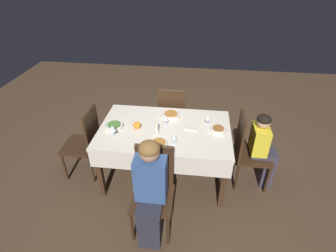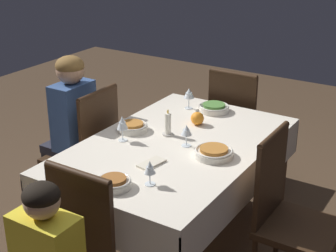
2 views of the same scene
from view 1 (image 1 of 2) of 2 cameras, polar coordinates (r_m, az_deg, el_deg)
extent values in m
plane|color=#4C3826|center=(3.62, -0.62, -10.51)|extent=(8.00, 8.00, 0.00)
cube|color=silver|center=(3.15, -0.70, -0.80)|extent=(1.57, 1.01, 0.04)
cube|color=silver|center=(3.63, 0.34, 2.02)|extent=(1.57, 0.01, 0.21)
cube|color=silver|center=(2.84, -2.02, -8.50)|extent=(1.57, 0.01, 0.21)
cube|color=silver|center=(3.23, 13.20, -3.51)|extent=(0.01, 1.01, 0.21)
cube|color=silver|center=(3.40, -13.87, -1.58)|extent=(0.01, 1.01, 0.21)
cube|color=#3D2616|center=(3.72, 11.22, -2.62)|extent=(0.06, 0.06, 0.72)
cube|color=#3D2616|center=(3.85, -10.40, -1.10)|extent=(0.06, 0.06, 0.72)
cube|color=#3D2616|center=(3.06, 11.92, -12.16)|extent=(0.06, 0.06, 0.72)
cube|color=#3D2616|center=(3.22, -14.60, -9.82)|extent=(0.06, 0.06, 0.72)
cube|color=#382314|center=(2.75, -3.43, -15.59)|extent=(0.42, 0.42, 0.04)
cube|color=#382314|center=(2.69, -2.91, -8.70)|extent=(0.39, 0.03, 0.50)
cylinder|color=#382314|center=(2.53, -3.07, -4.49)|extent=(0.38, 0.04, 0.04)
cylinder|color=#382314|center=(2.85, -7.83, -20.92)|extent=(0.03, 0.03, 0.42)
cylinder|color=#382314|center=(2.81, 0.03, -21.84)|extent=(0.03, 0.03, 0.42)
cylinder|color=#382314|center=(3.07, -6.18, -15.43)|extent=(0.03, 0.03, 0.42)
cylinder|color=#382314|center=(3.03, 0.90, -16.15)|extent=(0.03, 0.03, 0.42)
cube|color=#382314|center=(3.41, 18.01, -6.02)|extent=(0.42, 0.42, 0.04)
cube|color=#382314|center=(3.21, 15.45, -2.12)|extent=(0.03, 0.39, 0.50)
cylinder|color=#382314|center=(3.08, 16.14, 1.68)|extent=(0.04, 0.38, 0.04)
cylinder|color=#382314|center=(3.47, 20.81, -10.99)|extent=(0.03, 0.03, 0.42)
cylinder|color=#382314|center=(3.73, 19.78, -7.07)|extent=(0.03, 0.03, 0.42)
cylinder|color=#382314|center=(3.39, 14.70, -10.83)|extent=(0.03, 0.03, 0.42)
cylinder|color=#382314|center=(3.66, 14.16, -6.83)|extent=(0.03, 0.03, 0.42)
cube|color=#382314|center=(3.58, -18.48, -4.07)|extent=(0.42, 0.42, 0.04)
cube|color=#382314|center=(3.35, -16.26, -0.69)|extent=(0.03, 0.39, 0.50)
cylinder|color=#382314|center=(3.22, -16.95, 3.01)|extent=(0.04, 0.38, 0.04)
cylinder|color=#382314|center=(3.91, -19.33, -4.85)|extent=(0.03, 0.03, 0.42)
cylinder|color=#382314|center=(3.67, -21.58, -8.34)|extent=(0.03, 0.03, 0.42)
cylinder|color=#382314|center=(3.78, -14.26, -5.40)|extent=(0.03, 0.03, 0.42)
cylinder|color=#382314|center=(3.52, -16.21, -9.10)|extent=(0.03, 0.03, 0.42)
cube|color=#382314|center=(3.99, 1.01, 2.12)|extent=(0.42, 0.42, 0.04)
cube|color=#382314|center=(3.69, 0.72, 4.15)|extent=(0.39, 0.03, 0.50)
cylinder|color=#382314|center=(3.57, 0.75, 7.66)|extent=(0.38, 0.04, 0.04)
cylinder|color=#382314|center=(4.26, 3.70, 0.62)|extent=(0.03, 0.03, 0.42)
cylinder|color=#382314|center=(4.29, -1.21, 0.94)|extent=(0.03, 0.03, 0.42)
cylinder|color=#382314|center=(3.95, 3.34, -2.25)|extent=(0.03, 0.03, 0.42)
cylinder|color=#382314|center=(3.99, -1.94, -1.88)|extent=(0.03, 0.03, 0.42)
cube|color=#282833|center=(2.80, -4.03, -21.48)|extent=(0.22, 0.14, 0.46)
cube|color=#282833|center=(2.64, -3.92, -16.77)|extent=(0.24, 0.31, 0.06)
cube|color=#38568E|center=(2.50, -3.80, -11.39)|extent=(0.30, 0.18, 0.47)
sphere|color=tan|center=(2.28, -4.10, -5.59)|extent=(0.19, 0.19, 0.19)
ellipsoid|color=brown|center=(2.26, -4.13, -4.94)|extent=(0.19, 0.19, 0.13)
cube|color=#383342|center=(3.59, 20.61, -8.73)|extent=(0.14, 0.22, 0.46)
cube|color=#383342|center=(3.41, 20.08, -5.46)|extent=(0.31, 0.24, 0.06)
cube|color=yellow|center=(3.27, 19.29, -2.69)|extent=(0.18, 0.30, 0.34)
sphere|color=#D6A884|center=(3.14, 20.10, 0.90)|extent=(0.16, 0.16, 0.16)
ellipsoid|color=black|center=(3.13, 20.20, 1.33)|extent=(0.16, 0.16, 0.11)
cylinder|color=silver|center=(2.86, -1.94, -3.95)|extent=(0.19, 0.19, 0.04)
torus|color=silver|center=(2.85, -1.95, -3.60)|extent=(0.19, 0.19, 0.01)
cylinder|color=#B2702D|center=(2.85, -1.95, -3.51)|extent=(0.14, 0.14, 0.02)
cylinder|color=white|center=(2.89, 1.26, -3.96)|extent=(0.06, 0.06, 0.00)
cylinder|color=white|center=(2.86, 1.27, -3.34)|extent=(0.01, 0.01, 0.07)
cone|color=white|center=(2.82, 1.29, -2.06)|extent=(0.07, 0.07, 0.08)
cylinder|color=white|center=(2.83, 1.29, -2.33)|extent=(0.04, 0.04, 0.04)
cylinder|color=silver|center=(3.14, 10.83, -0.87)|extent=(0.18, 0.18, 0.04)
torus|color=silver|center=(3.12, 10.87, -0.54)|extent=(0.18, 0.18, 0.01)
cylinder|color=#995B28|center=(3.12, 10.88, -0.45)|extent=(0.13, 0.13, 0.02)
cylinder|color=white|center=(3.25, 8.57, 0.41)|extent=(0.06, 0.06, 0.00)
cylinder|color=white|center=(3.24, 8.61, 0.90)|extent=(0.01, 0.01, 0.06)
cone|color=white|center=(3.20, 8.71, 1.90)|extent=(0.06, 0.06, 0.07)
cylinder|color=white|center=(3.21, 8.69, 1.68)|extent=(0.04, 0.04, 0.03)
cylinder|color=silver|center=(3.21, -11.61, -0.07)|extent=(0.21, 0.21, 0.04)
torus|color=silver|center=(3.20, -11.65, 0.26)|extent=(0.21, 0.21, 0.01)
cylinder|color=#4C7F38|center=(3.20, -11.66, 0.35)|extent=(0.15, 0.15, 0.02)
cylinder|color=white|center=(3.07, -11.77, -2.23)|extent=(0.06, 0.06, 0.00)
cylinder|color=white|center=(3.05, -11.86, -1.61)|extent=(0.01, 0.01, 0.08)
cone|color=white|center=(3.00, -12.01, -0.46)|extent=(0.08, 0.08, 0.07)
cylinder|color=white|center=(3.01, -11.98, -0.68)|extent=(0.05, 0.05, 0.03)
cylinder|color=silver|center=(3.36, 0.62, 2.33)|extent=(0.22, 0.22, 0.04)
torus|color=silver|center=(3.35, 0.63, 2.65)|extent=(0.22, 0.22, 0.01)
cylinder|color=#B2702D|center=(3.35, 0.63, 2.74)|extent=(0.16, 0.16, 0.02)
cylinder|color=white|center=(3.20, -0.55, 0.23)|extent=(0.06, 0.06, 0.00)
cylinder|color=white|center=(3.18, -0.55, 0.78)|extent=(0.01, 0.01, 0.07)
cone|color=white|center=(3.15, -0.56, 1.79)|extent=(0.07, 0.07, 0.06)
cylinder|color=white|center=(3.15, -0.56, 1.60)|extent=(0.04, 0.04, 0.03)
cylinder|color=beige|center=(3.06, -2.47, -1.48)|extent=(0.07, 0.07, 0.01)
cylinder|color=white|center=(3.02, -2.50, -0.35)|extent=(0.04, 0.04, 0.13)
ellipsoid|color=#F9C64C|center=(2.98, -2.54, 0.92)|extent=(0.01, 0.01, 0.03)
sphere|color=orange|center=(3.14, -6.76, 0.18)|extent=(0.09, 0.09, 0.09)
cube|color=beige|center=(3.15, 5.04, -0.50)|extent=(0.18, 0.11, 0.01)
camera|label=2|loc=(4.58, 36.88, 21.76)|focal=55.00mm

